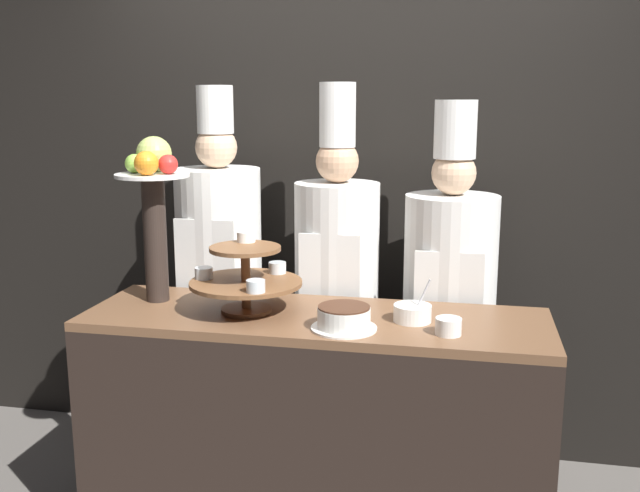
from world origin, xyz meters
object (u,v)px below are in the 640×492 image
object	(u,v)px
fruit_pedestal	(153,195)
chef_center_left	(337,277)
tiered_stand	(246,276)
serving_bowl_near	(412,313)
cup_white	(448,326)
chef_center_right	(449,290)
cake_round	(344,318)
chef_left	(220,266)

from	to	relation	value
fruit_pedestal	chef_center_left	size ratio (longest dim) A/B	0.36
tiered_stand	fruit_pedestal	size ratio (longest dim) A/B	0.66
serving_bowl_near	cup_white	bearing A→B (deg)	-43.62
fruit_pedestal	tiered_stand	bearing A→B (deg)	-12.74
fruit_pedestal	chef_center_right	xyz separation A→B (m)	(1.17, 0.44, -0.45)
serving_bowl_near	chef_center_left	distance (m)	0.65
tiered_stand	chef_center_right	xyz separation A→B (m)	(0.76, 0.53, -0.15)
cake_round	chef_left	xyz separation A→B (m)	(-0.71, 0.67, 0.00)
chef_left	cake_round	bearing A→B (deg)	-43.38
tiered_stand	cup_white	bearing A→B (deg)	-8.99
cup_white	serving_bowl_near	world-z (taller)	serving_bowl_near
serving_bowl_near	chef_center_left	bearing A→B (deg)	126.13
tiered_stand	cake_round	distance (m)	0.44
fruit_pedestal	cake_round	distance (m)	0.94
chef_left	tiered_stand	bearing A→B (deg)	-60.64
chef_left	chef_center_left	world-z (taller)	chef_center_left
chef_center_left	chef_center_right	world-z (taller)	chef_center_left
tiered_stand	chef_left	distance (m)	0.62
tiered_stand	fruit_pedestal	world-z (taller)	fruit_pedestal
fruit_pedestal	chef_left	xyz separation A→B (m)	(0.11, 0.44, -0.39)
tiered_stand	chef_center_right	size ratio (longest dim) A/B	0.25
cup_white	tiered_stand	bearing A→B (deg)	171.01
tiered_stand	cake_round	size ratio (longest dim) A/B	1.82
fruit_pedestal	chef_center_right	world-z (taller)	chef_center_right
serving_bowl_near	chef_center_right	bearing A→B (deg)	76.96
cake_round	chef_left	distance (m)	0.97
cake_round	serving_bowl_near	distance (m)	0.27
tiered_stand	chef_left	xyz separation A→B (m)	(-0.30, 0.53, -0.10)
chef_left	chef_center_right	bearing A→B (deg)	-0.00
chef_left	chef_center_left	bearing A→B (deg)	0.00
cup_white	serving_bowl_near	distance (m)	0.19
tiered_stand	cup_white	size ratio (longest dim) A/B	4.74
fruit_pedestal	serving_bowl_near	bearing A→B (deg)	-4.71
chef_left	chef_center_right	size ratio (longest dim) A/B	1.04
serving_bowl_near	chef_center_right	distance (m)	0.54
fruit_pedestal	cup_white	size ratio (longest dim) A/B	7.23
serving_bowl_near	chef_left	bearing A→B (deg)	150.86
tiered_stand	serving_bowl_near	bearing A→B (deg)	0.53
chef_center_left	tiered_stand	bearing A→B (deg)	-116.07
chef_center_left	cake_round	bearing A→B (deg)	-77.42
tiered_stand	fruit_pedestal	bearing A→B (deg)	167.26
cake_round	cup_white	bearing A→B (deg)	2.25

